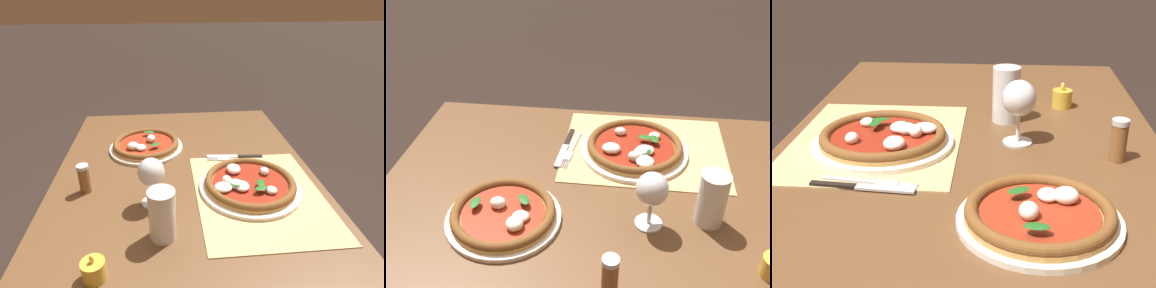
{
  "view_description": "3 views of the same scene",
  "coord_description": "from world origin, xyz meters",
  "views": [
    {
      "loc": [
        -0.82,
        0.07,
        1.35
      ],
      "look_at": [
        0.22,
        -0.03,
        0.82
      ],
      "focal_mm": 30.0,
      "sensor_mm": 36.0,
      "label": 1
    },
    {
      "loc": [
        0.06,
        0.96,
        1.53
      ],
      "look_at": [
        0.2,
        -0.11,
        0.82
      ],
      "focal_mm": 42.0,
      "sensor_mm": 36.0,
      "label": 2
    },
    {
      "loc": [
        1.17,
        0.07,
        1.24
      ],
      "look_at": [
        0.14,
        -0.01,
        0.8
      ],
      "focal_mm": 50.0,
      "sensor_mm": 36.0,
      "label": 3
    }
  ],
  "objects": [
    {
      "name": "fork",
      "position": [
        0.23,
        -0.19,
        0.75
      ],
      "size": [
        0.04,
        0.2,
        0.0
      ],
      "color": "#B7B7BC",
      "rests_on": "paper_placemat"
    },
    {
      "name": "wine_glass",
      "position": [
        -0.01,
        0.11,
        0.85
      ],
      "size": [
        0.08,
        0.08,
        0.16
      ],
      "color": "silver",
      "rests_on": "dining_table"
    },
    {
      "name": "paper_placemat",
      "position": [
        0.0,
        -0.23,
        0.74
      ],
      "size": [
        0.5,
        0.4,
        0.0
      ],
      "primitive_type": "cube",
      "color": "tan",
      "rests_on": "dining_table"
    },
    {
      "name": "pizza_near",
      "position": [
        0.03,
        -0.2,
        0.76
      ],
      "size": [
        0.33,
        0.33,
        0.05
      ],
      "color": "silver",
      "rests_on": "paper_placemat"
    },
    {
      "name": "pint_glass",
      "position": [
        -0.16,
        0.08,
        0.81
      ],
      "size": [
        0.07,
        0.07,
        0.15
      ],
      "color": "silver",
      "rests_on": "dining_table"
    },
    {
      "name": "pepper_shaker",
      "position": [
        0.07,
        0.33,
        0.79
      ],
      "size": [
        0.04,
        0.04,
        0.1
      ],
      "color": "brown",
      "rests_on": "dining_table"
    },
    {
      "name": "pizza_far",
      "position": [
        0.35,
        0.14,
        0.76
      ],
      "size": [
        0.29,
        0.29,
        0.05
      ],
      "color": "silver",
      "rests_on": "dining_table"
    },
    {
      "name": "votive_candle",
      "position": [
        -0.28,
        0.24,
        0.76
      ],
      "size": [
        0.06,
        0.06,
        0.07
      ],
      "color": "gold",
      "rests_on": "dining_table"
    },
    {
      "name": "knife",
      "position": [
        0.25,
        -0.2,
        0.75
      ],
      "size": [
        0.03,
        0.22,
        0.01
      ],
      "color": "black",
      "rests_on": "paper_placemat"
    },
    {
      "name": "dining_table",
      "position": [
        0.0,
        0.0,
        0.65
      ],
      "size": [
        1.48,
        0.91,
        0.74
      ],
      "color": "brown",
      "rests_on": "ground"
    }
  ]
}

